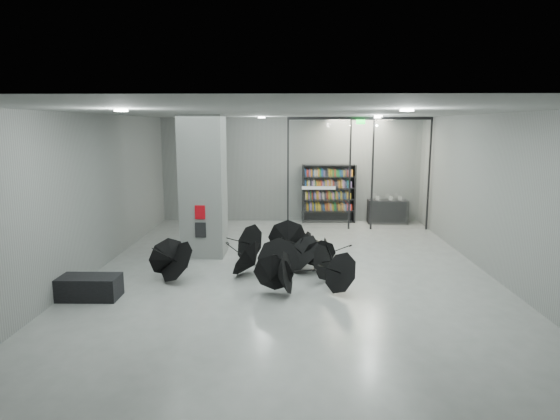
{
  "coord_description": "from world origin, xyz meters",
  "views": [
    {
      "loc": [
        -0.02,
        -11.52,
        3.71
      ],
      "look_at": [
        -0.3,
        1.5,
        1.4
      ],
      "focal_mm": 30.73,
      "sensor_mm": 36.0,
      "label": 1
    }
  ],
  "objects_px": {
    "umbrella_cluster": "(273,263)",
    "bench": "(83,287)",
    "bookshelf": "(329,194)",
    "shop_counter": "(388,212)",
    "column": "(203,186)"
  },
  "relations": [
    {
      "from": "bench",
      "to": "shop_counter",
      "type": "distance_m",
      "value": 11.66
    },
    {
      "from": "bookshelf",
      "to": "shop_counter",
      "type": "relative_size",
      "value": 1.49
    },
    {
      "from": "umbrella_cluster",
      "to": "shop_counter",
      "type": "bearing_deg",
      "value": 57.61
    },
    {
      "from": "bookshelf",
      "to": "umbrella_cluster",
      "type": "xyz_separation_m",
      "value": [
        -1.91,
        -6.72,
        -0.8
      ]
    },
    {
      "from": "column",
      "to": "shop_counter",
      "type": "height_order",
      "value": "column"
    },
    {
      "from": "umbrella_cluster",
      "to": "column",
      "type": "bearing_deg",
      "value": 136.21
    },
    {
      "from": "umbrella_cluster",
      "to": "bench",
      "type": "bearing_deg",
      "value": -156.93
    },
    {
      "from": "column",
      "to": "bench",
      "type": "xyz_separation_m",
      "value": [
        -2.0,
        -3.7,
        -1.75
      ]
    },
    {
      "from": "bench",
      "to": "umbrella_cluster",
      "type": "relative_size",
      "value": 0.28
    },
    {
      "from": "bench",
      "to": "bookshelf",
      "type": "bearing_deg",
      "value": 54.33
    },
    {
      "from": "column",
      "to": "shop_counter",
      "type": "relative_size",
      "value": 2.67
    },
    {
      "from": "bench",
      "to": "bookshelf",
      "type": "height_order",
      "value": "bookshelf"
    },
    {
      "from": "bookshelf",
      "to": "umbrella_cluster",
      "type": "distance_m",
      "value": 7.03
    },
    {
      "from": "bookshelf",
      "to": "umbrella_cluster",
      "type": "height_order",
      "value": "bookshelf"
    },
    {
      "from": "column",
      "to": "umbrella_cluster",
      "type": "relative_size",
      "value": 0.74
    }
  ]
}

